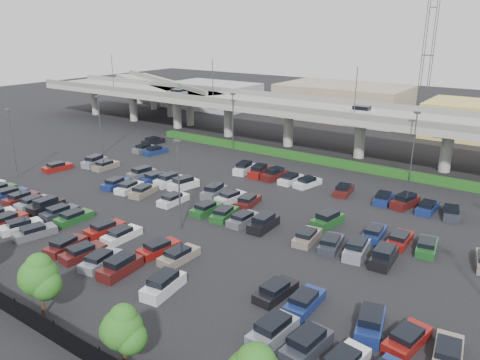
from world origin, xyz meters
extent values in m
plane|color=black|center=(0.00, 0.00, 0.00)|extent=(280.00, 280.00, 0.00)
cube|color=gray|center=(0.00, 32.00, 7.25)|extent=(150.00, 13.00, 1.10)
cube|color=#63635E|center=(0.00, 25.75, 8.30)|extent=(150.00, 0.50, 1.00)
cube|color=#63635E|center=(0.00, 38.25, 8.30)|extent=(150.00, 0.50, 1.00)
cylinder|color=gray|center=(-65.00, 32.00, 3.35)|extent=(1.80, 1.80, 6.70)
cube|color=#63635E|center=(-65.00, 32.00, 6.50)|extent=(2.60, 9.75, 0.50)
cylinder|color=gray|center=(-51.00, 32.00, 3.35)|extent=(1.80, 1.80, 6.70)
cube|color=#63635E|center=(-51.00, 32.00, 6.50)|extent=(2.60, 9.75, 0.50)
cylinder|color=gray|center=(-37.00, 32.00, 3.35)|extent=(1.80, 1.80, 6.70)
cube|color=#63635E|center=(-37.00, 32.00, 6.50)|extent=(2.60, 9.75, 0.50)
cylinder|color=gray|center=(-23.00, 32.00, 3.35)|extent=(1.80, 1.80, 6.70)
cube|color=#63635E|center=(-23.00, 32.00, 6.50)|extent=(2.60, 9.75, 0.50)
cylinder|color=gray|center=(-9.00, 32.00, 3.35)|extent=(1.80, 1.80, 6.70)
cube|color=#63635E|center=(-9.00, 32.00, 6.50)|extent=(2.60, 9.75, 0.50)
cylinder|color=gray|center=(5.00, 32.00, 3.35)|extent=(1.80, 1.80, 6.70)
cube|color=#63635E|center=(5.00, 32.00, 6.50)|extent=(2.60, 9.75, 0.50)
cylinder|color=gray|center=(19.00, 32.00, 3.35)|extent=(1.80, 1.80, 6.70)
cube|color=#63635E|center=(19.00, 32.00, 6.50)|extent=(2.60, 9.75, 0.50)
cube|color=slate|center=(-34.00, 29.00, 8.21)|extent=(4.40, 1.82, 0.82)
cube|color=black|center=(-34.00, 29.00, 8.84)|extent=(2.30, 1.60, 0.50)
cube|color=silver|center=(6.00, 29.00, 8.32)|extent=(4.40, 1.82, 1.05)
cube|color=black|center=(6.00, 29.00, 9.14)|extent=(2.60, 1.60, 0.65)
cylinder|color=#454449|center=(-50.00, 25.90, 11.80)|extent=(0.14, 0.14, 8.00)
cylinder|color=#454449|center=(-22.00, 25.90, 11.80)|extent=(0.14, 0.14, 8.00)
cylinder|color=#454449|center=(6.00, 25.90, 11.80)|extent=(0.14, 0.14, 8.00)
cube|color=gray|center=(-52.00, 43.00, 7.25)|extent=(50.93, 30.13, 1.10)
cube|color=#63635E|center=(-52.00, 43.00, 8.30)|extent=(47.34, 22.43, 1.00)
cylinder|color=gray|center=(-69.22, 51.03, 3.35)|extent=(1.60, 1.60, 6.70)
cylinder|color=gray|center=(-58.34, 45.96, 3.35)|extent=(1.60, 1.60, 6.70)
cylinder|color=gray|center=(-47.47, 40.89, 3.35)|extent=(1.60, 1.60, 6.70)
cylinder|color=gray|center=(-36.59, 35.82, 3.35)|extent=(1.60, 1.60, 6.70)
cube|color=#193F12|center=(0.00, 25.00, 0.55)|extent=(66.00, 1.60, 1.10)
cube|color=black|center=(0.00, -28.00, 0.90)|extent=(70.00, 0.06, 1.80)
cylinder|color=black|center=(1.00, -28.00, 1.00)|extent=(0.10, 0.10, 2.00)
cylinder|color=black|center=(6.00, -28.00, 1.00)|extent=(0.10, 0.10, 2.00)
cylinder|color=black|center=(11.00, -28.00, 1.00)|extent=(0.10, 0.10, 2.00)
cylinder|color=#332316|center=(2.00, -26.39, 0.99)|extent=(0.26, 0.26, 1.97)
sphere|color=#1A5115|center=(2.00, -26.39, 3.39)|extent=(3.07, 3.07, 3.07)
sphere|color=#1A5115|center=(2.71, -26.29, 2.85)|extent=(2.41, 2.41, 2.41)
sphere|color=#1A5115|center=(1.40, -26.47, 3.07)|extent=(2.41, 2.41, 2.41)
sphere|color=#1A5115|center=(2.04, -26.27, 4.27)|extent=(2.08, 2.08, 2.08)
cylinder|color=#332316|center=(12.00, -26.82, 0.90)|extent=(0.26, 0.26, 1.80)
sphere|color=#1A5115|center=(12.00, -26.82, 3.09)|extent=(2.79, 2.79, 2.79)
sphere|color=#1A5115|center=(12.65, -26.72, 2.59)|extent=(2.19, 2.19, 2.19)
sphere|color=#1A5115|center=(11.45, -26.90, 2.79)|extent=(2.19, 2.19, 2.19)
sphere|color=#1A5115|center=(12.04, -26.70, 3.89)|extent=(1.89, 1.89, 1.89)
cube|color=maroon|center=(-17.25, -18.50, 0.41)|extent=(2.13, 4.52, 0.82)
cube|color=black|center=(-17.25, -18.70, 1.04)|extent=(1.76, 2.41, 0.50)
cube|color=silver|center=(-14.50, -18.50, 0.41)|extent=(2.79, 4.70, 0.82)
cube|color=black|center=(-14.50, -18.69, 1.04)|extent=(2.09, 2.61, 0.50)
cube|color=#55575C|center=(-11.75, -18.50, 0.41)|extent=(2.72, 4.69, 0.82)
cube|color=black|center=(-11.75, -18.70, 1.04)|extent=(2.06, 2.59, 0.50)
cube|color=#471413|center=(-6.25, -18.50, 0.41)|extent=(2.40, 4.61, 0.82)
cube|color=black|center=(-6.25, -18.70, 1.04)|extent=(1.90, 2.49, 0.50)
cube|color=#471413|center=(-3.50, -18.50, 0.41)|extent=(2.24, 4.56, 0.82)
cube|color=black|center=(-3.50, -18.70, 1.04)|extent=(1.82, 2.45, 0.50)
cube|color=slate|center=(-0.75, -18.50, 0.41)|extent=(2.53, 4.64, 0.82)
cube|color=black|center=(-0.75, -18.70, 1.04)|extent=(1.96, 2.53, 0.50)
cube|color=#471413|center=(2.00, -18.50, 0.53)|extent=(2.18, 4.54, 1.05)
cube|color=black|center=(2.00, -18.50, 1.34)|extent=(1.81, 2.72, 0.65)
cube|color=silver|center=(7.50, -18.50, 0.53)|extent=(2.38, 4.60, 1.05)
cube|color=black|center=(7.50, -18.50, 1.34)|extent=(1.93, 2.79, 0.65)
cube|color=slate|center=(18.50, -18.50, 0.53)|extent=(2.20, 4.54, 1.05)
cube|color=black|center=(18.50, -18.50, 1.34)|extent=(1.82, 2.73, 0.65)
cube|color=#292C35|center=(21.25, -18.50, 0.53)|extent=(2.28, 4.57, 1.05)
cube|color=black|center=(21.25, -18.50, 1.34)|extent=(1.87, 2.76, 0.65)
cube|color=black|center=(24.00, -18.70, 1.04)|extent=(1.90, 2.49, 0.50)
cube|color=navy|center=(-25.50, -13.50, 0.41)|extent=(2.21, 4.55, 0.82)
cube|color=black|center=(-25.50, -13.70, 1.04)|extent=(1.80, 2.44, 0.50)
cube|color=#471413|center=(-22.75, -13.50, 0.41)|extent=(2.06, 4.49, 0.82)
cube|color=black|center=(-22.75, -13.70, 1.04)|extent=(1.72, 2.38, 0.50)
cube|color=slate|center=(-20.00, -13.50, 0.41)|extent=(2.17, 4.53, 0.82)
cube|color=black|center=(-20.00, -13.70, 1.04)|extent=(1.78, 2.42, 0.50)
cube|color=black|center=(-17.25, -13.50, 0.53)|extent=(2.07, 4.50, 1.05)
cube|color=black|center=(-17.25, -13.50, 1.34)|extent=(1.75, 2.69, 0.65)
cube|color=#292C35|center=(-14.50, -13.50, 0.41)|extent=(1.93, 4.44, 0.82)
cube|color=black|center=(-14.50, -13.70, 1.04)|extent=(1.66, 2.34, 0.50)
cube|color=#1C5020|center=(-11.75, -13.50, 0.41)|extent=(1.85, 4.41, 0.82)
cube|color=black|center=(-11.75, -13.70, 1.04)|extent=(1.61, 2.31, 0.50)
cube|color=maroon|center=(-6.25, -13.50, 0.41)|extent=(2.14, 4.52, 0.82)
cube|color=black|center=(-6.25, -13.70, 1.04)|extent=(1.76, 2.41, 0.50)
cube|color=silver|center=(-3.50, -13.50, 0.41)|extent=(1.86, 4.41, 0.82)
cube|color=black|center=(-3.50, -13.70, 1.04)|extent=(1.62, 2.31, 0.50)
cube|color=maroon|center=(2.00, -13.50, 0.41)|extent=(2.43, 4.61, 0.82)
cube|color=black|center=(2.00, -13.70, 1.04)|extent=(1.91, 2.50, 0.50)
cube|color=#796C5E|center=(4.75, -13.50, 0.41)|extent=(1.94, 4.45, 0.82)
cube|color=black|center=(4.75, -13.70, 1.04)|extent=(1.66, 2.34, 0.50)
cube|color=black|center=(15.75, -13.50, 0.41)|extent=(2.20, 4.54, 0.82)
cube|color=black|center=(15.75, -13.70, 1.04)|extent=(1.80, 2.43, 0.50)
cube|color=navy|center=(18.50, -13.50, 0.41)|extent=(1.90, 4.43, 0.82)
cube|color=black|center=(18.50, -13.70, 1.04)|extent=(1.64, 2.33, 0.50)
cube|color=navy|center=(24.00, -13.50, 0.53)|extent=(2.77, 4.70, 1.05)
cube|color=black|center=(24.00, -13.50, 1.34)|extent=(2.15, 2.89, 0.65)
cube|color=maroon|center=(26.75, -13.50, 0.41)|extent=(2.57, 4.65, 0.82)
cube|color=black|center=(26.75, -13.70, 1.04)|extent=(1.98, 2.55, 0.50)
cube|color=#796C5E|center=(29.50, -13.50, 0.41)|extent=(2.43, 4.61, 0.82)
cube|color=black|center=(29.50, -13.70, 1.04)|extent=(1.91, 2.50, 0.50)
cube|color=maroon|center=(-31.00, -2.50, 0.41)|extent=(2.37, 4.60, 0.82)
cube|color=black|center=(-31.00, -2.70, 1.04)|extent=(1.88, 2.49, 0.50)
cube|color=navy|center=(-17.25, -2.50, 0.41)|extent=(2.47, 4.63, 0.82)
cube|color=black|center=(-17.25, -2.70, 1.04)|extent=(1.94, 2.52, 0.50)
cube|color=silver|center=(-14.50, -2.50, 0.41)|extent=(2.55, 4.65, 0.82)
cube|color=black|center=(-14.50, -2.70, 1.04)|extent=(1.97, 2.54, 0.50)
cube|color=#796C5E|center=(-11.75, -2.50, 0.41)|extent=(2.57, 4.65, 0.82)
cube|color=black|center=(-11.75, -2.70, 1.04)|extent=(1.98, 2.55, 0.50)
cube|color=silver|center=(-6.25, -2.50, 0.41)|extent=(1.88, 4.43, 0.82)
cube|color=black|center=(-6.25, -2.70, 1.04)|extent=(1.63, 2.32, 0.50)
cube|color=#1C5020|center=(-0.75, -2.50, 0.41)|extent=(1.91, 4.44, 0.82)
cube|color=black|center=(-0.75, -2.70, 1.04)|extent=(1.65, 2.33, 0.50)
cube|color=#1C5020|center=(2.00, -2.50, 0.41)|extent=(2.58, 4.65, 0.82)
cube|color=black|center=(2.00, -2.70, 1.04)|extent=(1.99, 2.55, 0.50)
cube|color=#55575C|center=(4.75, -2.50, 0.41)|extent=(1.99, 4.47, 0.82)
cube|color=black|center=(4.75, -2.70, 1.04)|extent=(1.69, 2.36, 0.50)
cube|color=black|center=(7.50, -2.50, 0.53)|extent=(1.94, 4.45, 1.05)
cube|color=black|center=(7.50, -2.50, 1.34)|extent=(1.67, 2.64, 0.65)
cube|color=#796C5E|center=(13.00, -2.50, 0.41)|extent=(2.30, 4.58, 0.82)
cube|color=black|center=(13.00, -2.70, 1.04)|extent=(1.85, 2.47, 0.50)
cube|color=#292C35|center=(15.75, -2.50, 0.41)|extent=(2.59, 4.66, 0.82)
cube|color=black|center=(15.75, -2.70, 1.04)|extent=(1.99, 2.55, 0.50)
cube|color=slate|center=(18.50, -2.50, 0.53)|extent=(2.40, 4.61, 1.05)
cube|color=black|center=(18.50, -2.50, 1.34)|extent=(1.94, 2.79, 0.65)
cube|color=black|center=(21.25, -2.50, 0.53)|extent=(2.11, 4.51, 1.05)
cube|color=black|center=(21.25, -2.50, 1.34)|extent=(1.77, 2.70, 0.65)
cube|color=slate|center=(-28.25, 2.50, 0.53)|extent=(2.55, 4.65, 1.05)
cube|color=black|center=(-28.25, 2.50, 1.34)|extent=(2.03, 2.84, 0.65)
cube|color=#796C5E|center=(-25.50, 2.50, 0.41)|extent=(1.94, 4.45, 0.82)
cube|color=black|center=(-25.50, 2.30, 1.04)|extent=(1.67, 2.34, 0.50)
cube|color=#55575C|center=(-17.25, 2.50, 0.53)|extent=(2.33, 4.58, 1.05)
cube|color=black|center=(-17.25, 2.50, 1.34)|extent=(1.90, 2.77, 0.65)
cube|color=navy|center=(-14.50, 2.50, 0.41)|extent=(2.29, 4.57, 0.82)
cube|color=black|center=(-14.50, 2.30, 1.04)|extent=(1.84, 2.46, 0.50)
cube|color=silver|center=(-11.75, 2.50, 0.53)|extent=(2.09, 4.51, 1.05)
cube|color=black|center=(-11.75, 2.50, 1.34)|extent=(1.76, 2.70, 0.65)
cube|color=silver|center=(-9.00, 2.50, 0.53)|extent=(2.71, 4.69, 1.05)
cube|color=black|center=(-9.00, 2.50, 1.34)|extent=(2.12, 2.88, 0.65)
cube|color=#55575C|center=(-3.50, 2.50, 0.53)|extent=(2.46, 4.62, 1.05)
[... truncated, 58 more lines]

